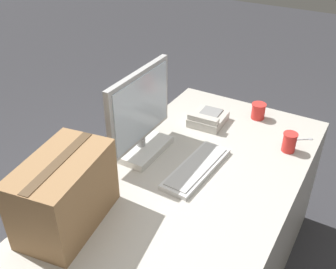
% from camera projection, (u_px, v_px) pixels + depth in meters
% --- Properties ---
extents(office_desk, '(1.80, 0.90, 0.74)m').
position_uv_depth(office_desk, '(183.00, 244.00, 1.96)').
color(office_desk, beige).
rests_on(office_desk, ground_plane).
extents(monitor, '(0.48, 0.20, 0.43)m').
position_uv_depth(monitor, '(140.00, 119.00, 1.89)').
color(monitor, white).
rests_on(monitor, office_desk).
extents(keyboard, '(0.44, 0.17, 0.03)m').
position_uv_depth(keyboard, '(197.00, 168.00, 1.85)').
color(keyboard, silver).
rests_on(keyboard, office_desk).
extents(desk_phone, '(0.21, 0.19, 0.08)m').
position_uv_depth(desk_phone, '(208.00, 119.00, 2.20)').
color(desk_phone, beige).
rests_on(desk_phone, office_desk).
extents(paper_cup_left, '(0.07, 0.07, 0.10)m').
position_uv_depth(paper_cup_left, '(289.00, 142.00, 1.97)').
color(paper_cup_left, red).
rests_on(paper_cup_left, office_desk).
extents(paper_cup_right, '(0.08, 0.08, 0.09)m').
position_uv_depth(paper_cup_right, '(258.00, 111.00, 2.24)').
color(paper_cup_right, red).
rests_on(paper_cup_right, office_desk).
extents(spoon, '(0.09, 0.12, 0.00)m').
position_uv_depth(spoon, '(303.00, 139.00, 2.08)').
color(spoon, '#B2B2B7').
rests_on(spoon, office_desk).
extents(cardboard_box, '(0.44, 0.30, 0.30)m').
position_uv_depth(cardboard_box, '(65.00, 193.00, 1.50)').
color(cardboard_box, '#9E754C').
rests_on(cardboard_box, office_desk).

